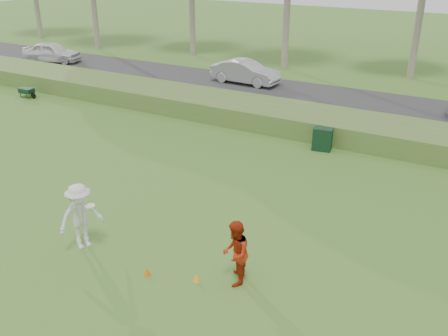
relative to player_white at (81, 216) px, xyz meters
The scene contains 11 objects.
ground 2.41m from the player_white, ahead, with size 120.00×120.00×0.00m, color #3A6B23.
reed_strip 12.27m from the player_white, 79.63° to the left, with size 80.00×3.00×0.90m, color #486D2B.
park_road 17.22m from the player_white, 82.63° to the left, with size 80.00×6.00×0.06m, color #2D2D2D.
player_white is the anchor object (origin of this frame).
player_red 4.50m from the player_white, ahead, with size 0.83×0.65×1.70m, color #A8270E.
cone_orange 2.52m from the player_white, ahead, with size 0.19×0.19×0.21m, color #E65F0C.
cone_yellow 3.70m from the player_white, ahead, with size 0.20×0.20×0.22m, color #F5AB19.
utility_cabinet 10.69m from the player_white, 71.48° to the left, with size 0.76×0.47×0.94m, color black.
wheelbarrow 16.40m from the player_white, 144.39° to the left, with size 1.06×0.50×0.53m.
car_left 25.14m from the player_white, 138.68° to the left, with size 1.63×4.06×1.38m, color white.
car_mid 18.51m from the player_white, 103.10° to the left, with size 1.46×4.17×1.38m, color silver.
Camera 1 is at (7.02, -8.46, 7.72)m, focal length 40.00 mm.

